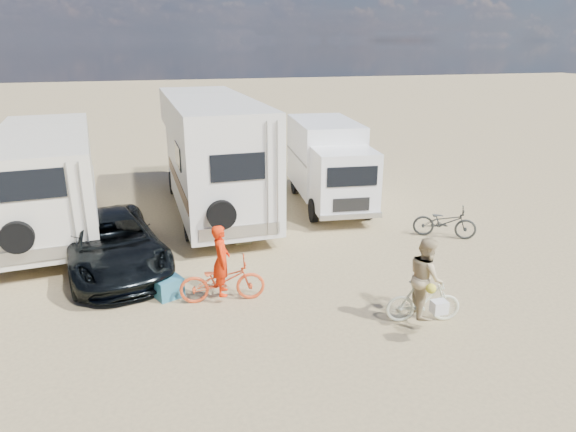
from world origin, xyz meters
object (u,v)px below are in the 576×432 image
object	(u,v)px
box_truck	(330,166)
rider_man	(222,268)
cooler	(169,288)
dark_suv	(111,243)
rider_woman	(425,285)
crate	(243,236)
bike_man	(222,280)
bike_woman	(423,301)
bike_parked	(445,222)
rv_main	(212,156)
rv_left	(48,183)

from	to	relation	value
box_truck	rider_man	distance (m)	7.53
cooler	dark_suv	bearing A→B (deg)	98.47
rider_woman	crate	size ratio (longest dim) A/B	3.64
box_truck	cooler	size ratio (longest dim) A/B	9.34
box_truck	bike_man	size ratio (longest dim) A/B	2.88
bike_woman	bike_parked	size ratio (longest dim) A/B	0.85
rv_main	bike_woman	size ratio (longest dim) A/B	5.43
rider_man	cooler	xyz separation A→B (m)	(-1.13, 0.46, -0.57)
bike_woman	box_truck	bearing A→B (deg)	6.46
bike_man	cooler	bearing A→B (deg)	73.53
bike_man	rider_man	xyz separation A→B (m)	(0.00, 0.00, 0.31)
rider_man	rider_woman	world-z (taller)	rider_woman
bike_man	rider_man	bearing A→B (deg)	0.00
bike_woman	rider_man	xyz separation A→B (m)	(-3.80, 1.94, 0.34)
rv_left	dark_suv	distance (m)	3.80
dark_suv	bike_man	bearing A→B (deg)	-57.78
rv_left	dark_suv	size ratio (longest dim) A/B	1.53
bike_parked	cooler	world-z (taller)	bike_parked
box_truck	dark_suv	size ratio (longest dim) A/B	1.10
rv_main	bike_woman	xyz separation A→B (m)	(3.16, -8.30, -1.42)
cooler	rider_man	bearing A→B (deg)	-46.67
bike_woman	rider_man	size ratio (longest dim) A/B	0.96
rv_main	rider_man	xyz separation A→B (m)	(-0.64, -6.36, -1.08)
rider_man	crate	xyz separation A→B (m)	(1.04, 3.31, -0.61)
rv_main	rider_woman	distance (m)	8.94
bike_parked	crate	world-z (taller)	bike_parked
rv_left	crate	size ratio (longest dim) A/B	16.51
crate	bike_man	bearing A→B (deg)	-107.50
box_truck	crate	bearing A→B (deg)	-137.67
rider_woman	bike_parked	bearing A→B (deg)	-23.96
dark_suv	bike_man	size ratio (longest dim) A/B	2.62
cooler	crate	distance (m)	3.58
box_truck	cooler	distance (m)	8.00
box_truck	rider_man	size ratio (longest dim) A/B	3.36
dark_suv	bike_parked	world-z (taller)	dark_suv
bike_parked	cooler	size ratio (longest dim) A/B	3.11
dark_suv	cooler	world-z (taller)	dark_suv
bike_man	cooler	xyz separation A→B (m)	(-1.13, 0.46, -0.26)
crate	bike_woman	bearing A→B (deg)	-62.23
box_truck	cooler	xyz separation A→B (m)	(-5.70, -5.49, -1.19)
box_truck	bike_woman	size ratio (longest dim) A/B	3.52
bike_man	bike_woman	bearing A→B (deg)	-111.28
rider_man	rv_left	bearing A→B (deg)	42.67
cooler	rv_main	bearing A→B (deg)	48.77
bike_man	bike_woman	xyz separation A→B (m)	(3.80, -1.94, -0.03)
rv_left	cooler	world-z (taller)	rv_left
rider_man	bike_parked	size ratio (longest dim) A/B	0.89
rv_left	crate	distance (m)	5.96
cooler	bike_parked	bearing A→B (deg)	-12.32
rider_man	cooler	size ratio (longest dim) A/B	2.78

